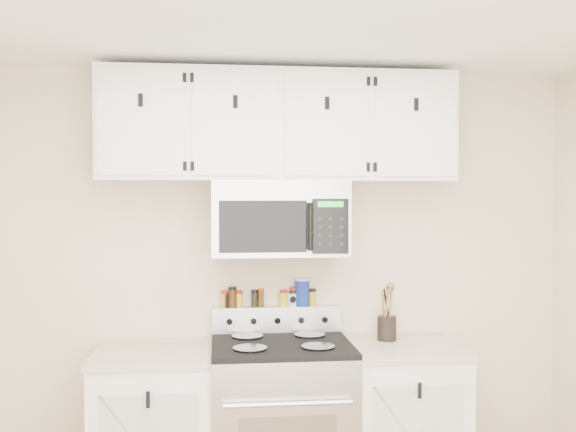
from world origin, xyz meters
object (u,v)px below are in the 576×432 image
at_px(range, 281,426).
at_px(salt_canister, 302,292).
at_px(utensil_crock, 387,326).
at_px(microwave, 279,218).

relative_size(range, salt_canister, 6.65).
bearing_deg(range, utensil_crock, 10.72).
height_order(microwave, utensil_crock, microwave).
xyz_separation_m(range, microwave, (0.00, 0.13, 1.14)).
bearing_deg(salt_canister, range, -118.29).
height_order(range, utensil_crock, utensil_crock).
xyz_separation_m(utensil_crock, salt_canister, (-0.47, 0.16, 0.18)).
xyz_separation_m(microwave, salt_canister, (0.15, 0.16, -0.45)).
distance_m(utensil_crock, salt_canister, 0.53).
bearing_deg(range, microwave, 89.77).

